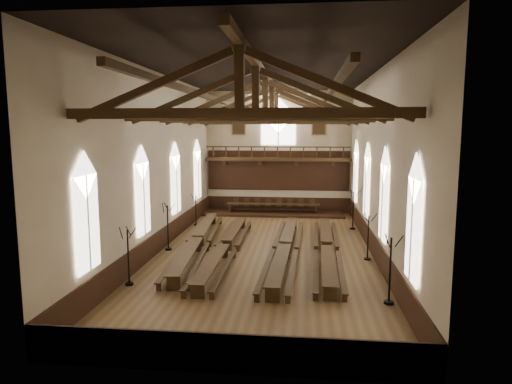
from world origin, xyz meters
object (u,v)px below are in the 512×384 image
at_px(refectory_row_c, 285,246).
at_px(dais, 273,213).
at_px(candelabrum_left_near, 129,267).
at_px(candelabrum_left_far, 196,216).
at_px(candelabrum_right_far, 353,217).
at_px(candelabrum_right_near, 390,283).
at_px(refectory_row_a, 197,240).
at_px(high_table, 273,205).
at_px(refectory_row_d, 327,247).
at_px(refectory_row_b, 225,245).
at_px(candelabrum_left_mid, 168,236).
at_px(candelabrum_right_mid, 368,246).

xyz_separation_m(refectory_row_c, dais, (-1.47, 12.07, -0.45)).
xyz_separation_m(candelabrum_left_near, candelabrum_left_far, (0.00, 12.78, -0.10)).
bearing_deg(candelabrum_right_far, refectory_row_c, -121.38).
xyz_separation_m(dais, candelabrum_left_far, (-5.24, -4.71, 0.61)).
relative_size(dais, candelabrum_right_near, 4.00).
relative_size(candelabrum_left_near, candelabrum_left_far, 1.15).
height_order(candelabrum_left_near, candelabrum_right_near, candelabrum_right_near).
distance_m(dais, candelabrum_right_near, 19.46).
xyz_separation_m(refectory_row_a, candelabrum_right_near, (9.51, -7.38, 0.32)).
bearing_deg(refectory_row_a, candelabrum_left_near, -104.07).
bearing_deg(candelabrum_right_far, high_table, 140.26).
bearing_deg(refectory_row_a, refectory_row_d, -5.05).
relative_size(high_table, candelabrum_left_far, 3.24).
relative_size(refectory_row_b, candelabrum_right_far, 5.02).
relative_size(refectory_row_d, candelabrum_left_far, 6.05).
bearing_deg(candelabrum_left_mid, refectory_row_b, -9.80).
height_order(refectory_row_b, refectory_row_c, refectory_row_c).
xyz_separation_m(refectory_row_c, candelabrum_left_mid, (-6.71, 0.53, 0.29)).
bearing_deg(candelabrum_right_mid, high_table, 115.38).
relative_size(dais, candelabrum_left_near, 4.29).
bearing_deg(refectory_row_a, refectory_row_c, -10.16).
height_order(refectory_row_b, candelabrum_right_mid, candelabrum_right_mid).
distance_m(refectory_row_b, high_table, 12.27).
relative_size(refectory_row_b, candelabrum_left_near, 5.27).
relative_size(dais, high_table, 1.51).
relative_size(candelabrum_right_mid, candelabrum_right_far, 0.91).
height_order(refectory_row_a, dais, refectory_row_a).
xyz_separation_m(refectory_row_b, candelabrum_left_near, (-3.40, -5.35, 0.29)).
distance_m(candelabrum_left_near, candelabrum_right_mid, 12.23).
distance_m(dais, candelabrum_right_far, 7.66).
xyz_separation_m(dais, high_table, (0.00, -0.00, 0.69)).
distance_m(refectory_row_d, high_table, 12.39).
relative_size(candelabrum_left_mid, candelabrum_left_far, 1.18).
distance_m(refectory_row_a, refectory_row_b, 2.06).
distance_m(refectory_row_b, dais, 12.27).
height_order(refectory_row_c, candelabrum_left_mid, candelabrum_left_mid).
height_order(candelabrum_left_mid, candelabrum_right_mid, candelabrum_left_mid).
height_order(dais, high_table, high_table).
relative_size(refectory_row_b, refectory_row_c, 0.97).
distance_m(candelabrum_left_near, candelabrum_left_mid, 5.94).
distance_m(refectory_row_a, refectory_row_c, 5.21).
bearing_deg(refectory_row_b, refectory_row_a, 151.71).
distance_m(refectory_row_c, candelabrum_left_far, 9.97).
height_order(refectory_row_a, candelabrum_left_far, candelabrum_left_far).
bearing_deg(candelabrum_left_mid, candelabrum_right_far, 30.98).
distance_m(refectory_row_a, dais, 11.74).
xyz_separation_m(candelabrum_right_near, candelabrum_right_mid, (0.00, 6.18, -0.10)).
bearing_deg(candelabrum_right_near, refectory_row_b, 140.23).
bearing_deg(candelabrum_right_near, candelabrum_right_mid, 90.00).
height_order(refectory_row_b, dais, refectory_row_b).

